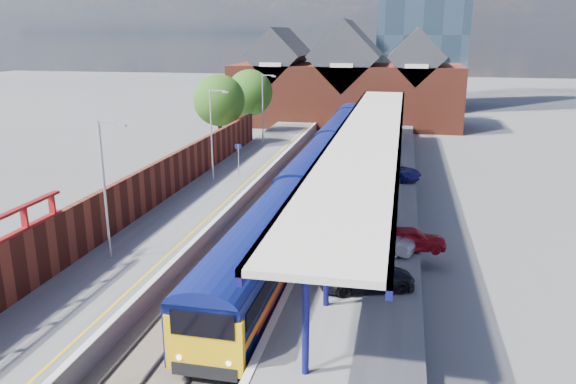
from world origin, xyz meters
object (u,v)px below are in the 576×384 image
at_px(parked_car_dark, 367,276).
at_px(parked_car_blue, 392,171).
at_px(platform_sign, 238,154).
at_px(lamp_post_d, 264,104).
at_px(lamp_post_b, 106,182).
at_px(parked_car_red, 411,239).
at_px(train, 330,148).
at_px(parked_car_silver, 375,238).
at_px(lamp_post_c, 213,129).

bearing_deg(parked_car_dark, parked_car_blue, -20.61).
relative_size(platform_sign, parked_car_dark, 0.58).
relative_size(lamp_post_d, parked_car_blue, 1.53).
bearing_deg(parked_car_blue, lamp_post_d, 70.52).
height_order(lamp_post_b, parked_car_blue, lamp_post_b).
bearing_deg(parked_car_red, lamp_post_b, 96.32).
xyz_separation_m(train, lamp_post_d, (-7.86, 7.43, 2.87)).
height_order(train, parked_car_silver, train).
xyz_separation_m(lamp_post_d, parked_car_blue, (13.49, -12.82, -3.36)).
bearing_deg(parked_car_dark, parked_car_red, -39.53).
bearing_deg(platform_sign, lamp_post_b, -94.33).
distance_m(lamp_post_b, lamp_post_c, 16.00).
xyz_separation_m(platform_sign, parked_car_red, (13.50, -13.90, -1.06)).
bearing_deg(lamp_post_c, platform_sign, 55.74).
distance_m(platform_sign, parked_car_silver, 18.49).
relative_size(lamp_post_d, platform_sign, 2.80).
distance_m(platform_sign, parked_car_dark, 22.33).
distance_m(platform_sign, parked_car_blue, 12.23).
distance_m(parked_car_silver, parked_car_dark, 4.74).
relative_size(train, platform_sign, 26.37).
bearing_deg(lamp_post_b, parked_car_blue, 54.89).
bearing_deg(lamp_post_c, parked_car_red, -38.68).
bearing_deg(lamp_post_b, train, 72.27).
distance_m(train, parked_car_blue, 7.81).
bearing_deg(train, parked_car_dark, -78.81).
xyz_separation_m(lamp_post_d, platform_sign, (1.36, -14.00, -2.30)).
bearing_deg(platform_sign, parked_car_blue, 5.58).
bearing_deg(platform_sign, train, 45.32).
relative_size(lamp_post_c, platform_sign, 2.80).
height_order(platform_sign, parked_car_blue, platform_sign).
distance_m(lamp_post_c, parked_car_dark, 21.68).
relative_size(parked_car_silver, parked_car_dark, 0.97).
height_order(lamp_post_c, parked_car_silver, lamp_post_c).
height_order(lamp_post_d, platform_sign, lamp_post_d).
height_order(parked_car_red, parked_car_blue, parked_car_blue).
bearing_deg(parked_car_silver, lamp_post_b, 121.72).
height_order(lamp_post_b, parked_car_silver, lamp_post_b).
xyz_separation_m(lamp_post_b, lamp_post_d, (0.00, 32.00, 0.00)).
xyz_separation_m(lamp_post_b, platform_sign, (1.36, 18.00, -2.30)).
bearing_deg(parked_car_blue, parked_car_silver, -157.76).
bearing_deg(parked_car_blue, lamp_post_b, 168.94).
height_order(lamp_post_d, parked_car_red, lamp_post_d).
bearing_deg(platform_sign, lamp_post_c, -124.26).
bearing_deg(lamp_post_d, lamp_post_c, -90.00).
xyz_separation_m(lamp_post_c, parked_car_blue, (13.49, 3.18, -3.36)).
height_order(lamp_post_b, lamp_post_c, same).
relative_size(parked_car_red, parked_car_dark, 0.85).
bearing_deg(lamp_post_d, train, -43.42).
height_order(lamp_post_d, parked_car_blue, lamp_post_d).
bearing_deg(parked_car_red, platform_sign, 35.06).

